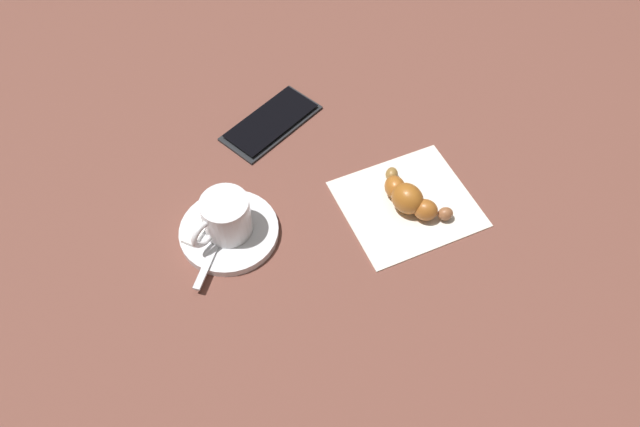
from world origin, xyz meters
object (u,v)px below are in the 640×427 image
Objects in this scene: napkin at (407,203)px; saucer at (229,232)px; espresso_cup at (225,217)px; croissant at (409,198)px; cell_phone at (271,122)px; sugar_packet at (199,227)px; teaspoon at (224,226)px.

saucer is at bearing -11.75° from napkin.
espresso_cup is at bearing 42.09° from saucer.
cell_phone is at bearing -62.15° from croissant.
espresso_cup is at bearing 109.36° from sugar_packet.
sugar_packet reaches higher than napkin.
saucer is 2.19× the size of sugar_packet.
croissant is at bearing 167.25° from espresso_cup.
cell_phone is (-0.12, -0.16, -0.04)m from espresso_cup.
croissant is at bearing 122.46° from sugar_packet.
espresso_cup is 0.50× the size of cell_phone.
saucer is 0.24m from croissant.
sugar_packet is at bearing 43.75° from cell_phone.
napkin is (-0.27, 0.06, -0.01)m from sugar_packet.
sugar_packet is (0.03, -0.02, 0.01)m from saucer.
sugar_packet is at bearing -27.86° from espresso_cup.
cell_phone is at bearing -128.19° from teaspoon.
teaspoon is (0.00, -0.01, 0.01)m from saucer.
cell_phone is at bearing -126.19° from saucer.
espresso_cup is at bearing 53.75° from cell_phone.
teaspoon is at bearing -12.82° from napkin.
teaspoon is 0.71× the size of napkin.
croissant is (-0.23, 0.05, -0.02)m from espresso_cup.
espresso_cup is 0.04m from sugar_packet.
teaspoon is 2.07× the size of sugar_packet.
croissant is (-0.26, 0.07, 0.01)m from sugar_packet.
teaspoon is 0.20m from cell_phone.
croissant is (0.00, 0.00, 0.02)m from napkin.
croissant is (-0.23, 0.05, 0.02)m from saucer.
sugar_packet is 0.35× the size of cell_phone.
teaspoon reaches higher than cell_phone.
croissant is at bearing 167.03° from saucer.
napkin is 0.24m from cell_phone.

